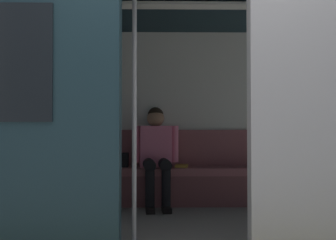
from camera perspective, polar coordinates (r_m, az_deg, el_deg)
train_car at (r=3.69m, az=0.69°, el=7.64°), size 6.40×2.61×2.29m
bench_seat at (r=4.66m, az=0.97°, el=-8.35°), size 2.74×0.44×0.45m
person_seated at (r=4.58m, az=-1.79°, el=-4.37°), size 0.55×0.70×1.18m
handbag at (r=4.72m, az=-7.52°, el=-5.92°), size 0.26×0.15×0.17m
book at (r=4.68m, az=2.03°, el=-6.83°), size 0.18×0.24×0.03m
grab_pole_door at (r=2.96m, az=-5.04°, el=1.66°), size 0.04×0.04×2.15m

